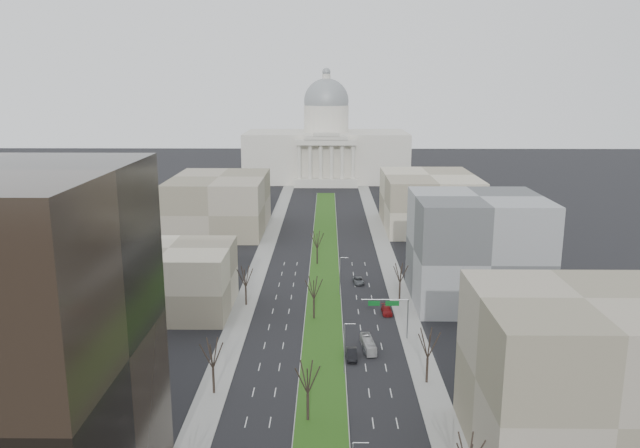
# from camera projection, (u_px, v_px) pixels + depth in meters

# --- Properties ---
(ground) EXTENTS (600.00, 600.00, 0.00)m
(ground) POSITION_uv_depth(u_px,v_px,m) (325.00, 264.00, 169.11)
(ground) COLOR black
(ground) RESTS_ON ground
(median) EXTENTS (8.00, 222.03, 0.20)m
(median) POSITION_uv_depth(u_px,v_px,m) (324.00, 265.00, 168.10)
(median) COLOR #999993
(median) RESTS_ON ground
(sidewalk_left) EXTENTS (5.00, 330.00, 0.15)m
(sidewalk_left) POSITION_uv_depth(u_px,v_px,m) (249.00, 295.00, 144.94)
(sidewalk_left) COLOR gray
(sidewalk_left) RESTS_ON ground
(sidewalk_right) EXTENTS (5.00, 330.00, 0.15)m
(sidewalk_right) POSITION_uv_depth(u_px,v_px,m) (399.00, 295.00, 144.51)
(sidewalk_right) COLOR gray
(sidewalk_right) RESTS_ON ground
(capitol) EXTENTS (80.00, 46.00, 55.00)m
(capitol) POSITION_uv_depth(u_px,v_px,m) (326.00, 147.00, 311.27)
(capitol) COLOR beige
(capitol) RESTS_ON ground
(building_beige_left) EXTENTS (26.00, 22.00, 14.00)m
(building_beige_left) POSITION_uv_depth(u_px,v_px,m) (170.00, 279.00, 133.84)
(building_beige_left) COLOR gray
(building_beige_left) RESTS_ON ground
(building_tan_right) EXTENTS (26.00, 24.00, 22.00)m
(building_tan_right) POSITION_uv_depth(u_px,v_px,m) (576.00, 379.00, 80.48)
(building_tan_right) COLOR gray
(building_tan_right) RESTS_ON ground
(building_grey_right) EXTENTS (28.00, 26.00, 24.00)m
(building_grey_right) POSITION_uv_depth(u_px,v_px,m) (476.00, 249.00, 138.72)
(building_grey_right) COLOR #595B5D
(building_grey_right) RESTS_ON ground
(building_far_left) EXTENTS (30.00, 40.00, 18.00)m
(building_far_left) POSITION_uv_depth(u_px,v_px,m) (220.00, 203.00, 206.52)
(building_far_left) COLOR gray
(building_far_left) RESTS_ON ground
(building_far_right) EXTENTS (30.00, 40.00, 18.00)m
(building_far_right) POSITION_uv_depth(u_px,v_px,m) (429.00, 201.00, 210.53)
(building_far_right) COLOR gray
(building_far_right) RESTS_ON ground
(tree_left_mid) EXTENTS (5.40, 5.40, 9.72)m
(tree_left_mid) POSITION_uv_depth(u_px,v_px,m) (212.00, 353.00, 97.58)
(tree_left_mid) COLOR black
(tree_left_mid) RESTS_ON ground
(tree_left_far) EXTENTS (5.28, 5.28, 9.50)m
(tree_left_far) POSITION_uv_depth(u_px,v_px,m) (245.00, 276.00, 136.60)
(tree_left_far) COLOR black
(tree_left_far) RESTS_ON ground
(tree_right_mid) EXTENTS (5.52, 5.52, 9.94)m
(tree_right_mid) POSITION_uv_depth(u_px,v_px,m) (428.00, 342.00, 101.02)
(tree_right_mid) COLOR black
(tree_right_mid) RESTS_ON ground
(tree_right_far) EXTENTS (5.04, 5.04, 9.07)m
(tree_right_far) POSITION_uv_depth(u_px,v_px,m) (400.00, 272.00, 140.15)
(tree_right_far) COLOR black
(tree_right_far) RESTS_ON ground
(tree_median_a) EXTENTS (5.40, 5.40, 9.72)m
(tree_median_a) POSITION_uv_depth(u_px,v_px,m) (308.00, 377.00, 89.60)
(tree_median_a) COLOR black
(tree_median_a) RESTS_ON ground
(tree_median_b) EXTENTS (5.40, 5.40, 9.72)m
(tree_median_b) POSITION_uv_depth(u_px,v_px,m) (314.00, 287.00, 128.59)
(tree_median_b) COLOR black
(tree_median_b) RESTS_ON ground
(tree_median_c) EXTENTS (5.40, 5.40, 9.72)m
(tree_median_c) POSITION_uv_depth(u_px,v_px,m) (317.00, 239.00, 167.57)
(tree_median_c) COLOR black
(tree_median_c) RESTS_ON ground
(streetlamp_median_b) EXTENTS (1.90, 0.20, 9.16)m
(streetlamp_median_b) POSITION_uv_depth(u_px,v_px,m) (345.00, 348.00, 104.64)
(streetlamp_median_b) COLOR gray
(streetlamp_median_b) RESTS_ON ground
(streetlamp_median_c) EXTENTS (1.90, 0.20, 9.16)m
(streetlamp_median_c) POSITION_uv_depth(u_px,v_px,m) (340.00, 275.00, 143.62)
(streetlamp_median_c) COLOR gray
(streetlamp_median_c) RESTS_ON ground
(mast_arm_signs) EXTENTS (9.12, 0.24, 8.09)m
(mast_arm_signs) POSITION_uv_depth(u_px,v_px,m) (394.00, 309.00, 118.87)
(mast_arm_signs) COLOR gray
(mast_arm_signs) RESTS_ON ground
(car_grey_near) EXTENTS (1.81, 4.17, 1.40)m
(car_grey_near) POSITION_uv_depth(u_px,v_px,m) (367.00, 347.00, 114.60)
(car_grey_near) COLOR #4B4E52
(car_grey_near) RESTS_ON ground
(car_black) EXTENTS (1.83, 5.23, 1.72)m
(car_black) POSITION_uv_depth(u_px,v_px,m) (352.00, 354.00, 111.46)
(car_black) COLOR black
(car_black) RESTS_ON ground
(car_red) EXTENTS (2.21, 5.17, 1.48)m
(car_red) POSITION_uv_depth(u_px,v_px,m) (387.00, 310.00, 133.08)
(car_red) COLOR maroon
(car_red) RESTS_ON ground
(car_grey_far) EXTENTS (2.89, 5.40, 1.44)m
(car_grey_far) POSITION_uv_depth(u_px,v_px,m) (358.00, 281.00, 153.01)
(car_grey_far) COLOR #4C5054
(car_grey_far) RESTS_ON ground
(box_van) EXTENTS (2.73, 7.96, 2.17)m
(box_van) POSITION_uv_depth(u_px,v_px,m) (368.00, 344.00, 115.04)
(box_van) COLOR silver
(box_van) RESTS_ON ground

